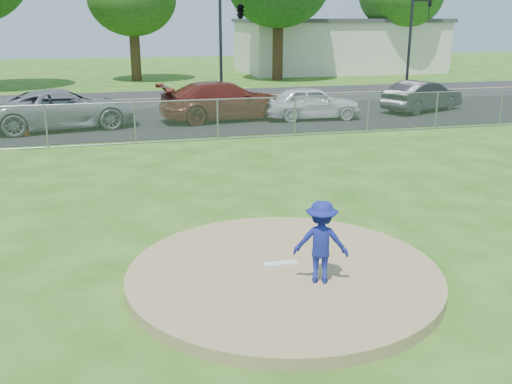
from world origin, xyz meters
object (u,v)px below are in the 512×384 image
parked_car_pearl (312,103)px  pitcher (321,242)px  parked_car_gray (64,109)px  parked_car_darkred (225,101)px  commercial_building (338,45)px  parked_car_charcoal (423,96)px  traffic_cone (24,125)px  traffic_signal_center (238,13)px  traffic_signal_right (414,36)px

parked_car_pearl → pitcher: bearing=164.0°
parked_car_gray → parked_car_darkred: size_ratio=0.99×
commercial_building → parked_car_charcoal: size_ratio=3.71×
traffic_cone → traffic_signal_center: bearing=36.1°
parked_car_pearl → parked_car_darkred: bearing=81.7°
parked_car_charcoal → parked_car_gray: bearing=68.3°
parked_car_darkred → parked_car_charcoal: parked_car_darkred is taller
commercial_building → traffic_cone: bearing=-133.4°
traffic_signal_center → pitcher: size_ratio=4.06×
traffic_cone → parked_car_darkred: parked_car_darkred is taller
commercial_building → parked_car_pearl: commercial_building is taller
traffic_cone → parked_car_charcoal: bearing=5.3°
pitcher → traffic_cone: bearing=-46.0°
pitcher → parked_car_gray: bearing=-51.9°
commercial_building → pitcher: (-15.55, -38.57, -1.27)m
traffic_cone → pitcher: bearing=-66.7°
parked_car_darkred → parked_car_pearl: bearing=-109.0°
parked_car_gray → parked_car_pearl: 10.54m
commercial_building → traffic_signal_center: 20.17m
traffic_cone → parked_car_gray: (1.45, 1.10, 0.40)m
commercial_building → traffic_signal_center: size_ratio=2.93×
traffic_signal_right → pitcher: size_ratio=4.06×
parked_car_gray → parked_car_darkred: (6.76, 0.45, 0.05)m
parked_car_darkred → parked_car_charcoal: 9.72m
traffic_signal_center → parked_car_gray: size_ratio=0.98×
traffic_signal_right → traffic_cone: size_ratio=7.10×
pitcher → traffic_cone: (-6.56, 15.21, -0.49)m
parked_car_darkred → parked_car_charcoal: (9.72, 0.13, -0.11)m
traffic_cone → parked_car_gray: parked_car_gray is taller
traffic_signal_right → pitcher: bearing=-121.4°
traffic_signal_right → traffic_signal_center: bearing=-180.0°
traffic_cone → parked_car_darkred: bearing=10.7°
parked_car_gray → parked_car_darkred: 6.77m
traffic_signal_center → pitcher: (-3.52, -22.57, -3.72)m
parked_car_darkred → pitcher: bearing=166.5°
pitcher → traffic_cone: 16.57m
commercial_building → traffic_signal_right: traffic_signal_right is taller
commercial_building → parked_car_charcoal: 22.13m
traffic_signal_right → commercial_building: bearing=83.7°
parked_car_gray → traffic_signal_right: bearing=-82.2°
parked_car_gray → parked_car_pearl: size_ratio=1.34×
traffic_signal_center → parked_car_darkred: traffic_signal_center is taller
parked_car_darkred → commercial_building: bearing=-40.4°
parked_car_gray → commercial_building: bearing=-53.4°
pitcher → parked_car_charcoal: 20.36m
traffic_signal_center → parked_car_darkred: bearing=-107.8°
parked_car_pearl → parked_car_gray: bearing=91.2°
traffic_signal_right → parked_car_darkred: 13.69m
traffic_signal_right → parked_car_pearl: traffic_signal_right is taller
commercial_building → traffic_signal_right: (-1.76, -16.00, 1.20)m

